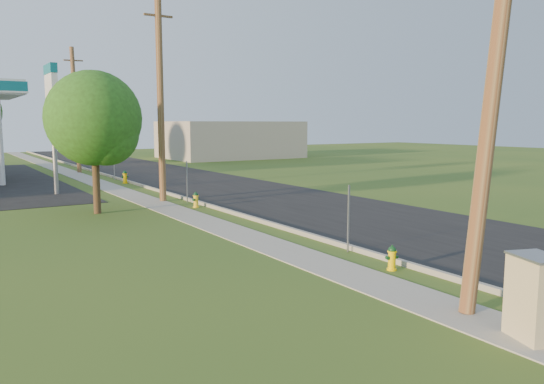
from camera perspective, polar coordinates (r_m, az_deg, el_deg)
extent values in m
plane|color=#34541E|center=(12.98, 19.64, -10.01)|extent=(140.00, 140.00, 0.00)
cube|color=black|center=(22.98, 6.81, -2.12)|extent=(8.00, 120.00, 0.02)
cube|color=gray|center=(20.70, -1.81, -2.94)|extent=(0.15, 120.00, 0.15)
cube|color=gray|center=(19.89, -6.15, -3.58)|extent=(1.50, 120.00, 0.03)
cylinder|color=brown|center=(11.38, 22.84, 11.69)|extent=(1.31, 0.32, 9.48)
cylinder|color=brown|center=(26.24, -11.91, 9.67)|extent=(0.32, 0.32, 9.80)
cube|color=brown|center=(26.69, -12.14, 18.06)|extent=(1.40, 0.10, 0.10)
cylinder|color=brown|center=(43.53, -20.37, 8.20)|extent=(0.49, 0.32, 9.50)
cube|color=brown|center=(43.78, -20.60, 13.11)|extent=(1.40, 0.10, 0.12)
cube|color=gray|center=(15.74, 8.23, -2.88)|extent=(0.05, 0.04, 2.00)
cube|color=gray|center=(25.76, -9.12, 1.09)|extent=(0.05, 0.04, 2.00)
cube|color=gray|center=(37.23, -16.61, 2.79)|extent=(0.05, 0.04, 2.00)
cylinder|color=silver|center=(36.39, -27.24, 4.94)|extent=(0.36, 0.36, 5.50)
cylinder|color=gray|center=(30.53, -22.36, 4.42)|extent=(0.24, 0.24, 5.00)
cube|color=silver|center=(30.56, -22.67, 10.61)|extent=(0.30, 2.00, 2.00)
cube|color=#0C616E|center=(30.63, -22.75, 12.10)|extent=(0.34, 2.04, 0.50)
cube|color=#A2988A|center=(59.49, -4.53, 5.64)|extent=(14.00, 10.00, 4.00)
cylinder|color=#352819|center=(23.44, -18.40, 1.51)|extent=(0.30, 0.30, 3.08)
sphere|color=#264A18|center=(23.34, -18.64, 7.53)|extent=(3.94, 3.94, 3.94)
sphere|color=#264A18|center=(23.15, -17.43, 6.06)|extent=(2.71, 2.71, 2.71)
cylinder|color=#FACD00|center=(14.24, 12.74, -8.10)|extent=(0.25, 0.25, 0.05)
cylinder|color=#FACD00|center=(14.18, 12.77, -7.17)|extent=(0.20, 0.20, 0.53)
cylinder|color=#FACD00|center=(14.12, 12.80, -6.26)|extent=(0.25, 0.25, 0.04)
sphere|color=#0E3A16|center=(14.11, 12.80, -6.11)|extent=(0.20, 0.20, 0.20)
cylinder|color=#0E3A16|center=(14.09, 12.82, -5.69)|extent=(0.04, 0.04, 0.05)
cylinder|color=#0E3A16|center=(14.05, 13.03, -7.00)|extent=(0.12, 0.13, 0.10)
cylinder|color=#0E3A16|center=(14.10, 12.33, -6.93)|extent=(0.11, 0.10, 0.08)
cylinder|color=#0E3A16|center=(14.22, 13.23, -6.84)|extent=(0.11, 0.10, 0.08)
cylinder|color=yellow|center=(24.27, -8.18, -1.59)|extent=(0.27, 0.27, 0.06)
cylinder|color=yellow|center=(24.23, -8.19, -0.98)|extent=(0.21, 0.21, 0.58)
cylinder|color=yellow|center=(24.19, -8.20, -0.39)|extent=(0.27, 0.27, 0.04)
sphere|color=#0E361A|center=(24.19, -8.20, -0.30)|extent=(0.22, 0.22, 0.22)
cylinder|color=#0E361A|center=(24.17, -8.21, -0.03)|extent=(0.05, 0.05, 0.06)
cylinder|color=#0E361A|center=(24.13, -7.96, -0.83)|extent=(0.14, 0.15, 0.11)
cylinder|color=#0E361A|center=(24.12, -8.41, -0.84)|extent=(0.12, 0.12, 0.09)
cylinder|color=#0E361A|center=(24.32, -7.97, -0.76)|extent=(0.12, 0.12, 0.09)
cylinder|color=#F8BE07|center=(34.92, -15.51, 0.95)|extent=(0.31, 0.31, 0.07)
cylinder|color=#F8BE07|center=(34.89, -15.53, 1.44)|extent=(0.25, 0.25, 0.67)
cylinder|color=#F8BE07|center=(34.86, -15.55, 1.91)|extent=(0.31, 0.31, 0.04)
sphere|color=#073417|center=(34.86, -15.55, 1.99)|extent=(0.26, 0.26, 0.26)
cylinder|color=#073417|center=(34.84, -15.56, 2.21)|extent=(0.06, 0.06, 0.07)
cylinder|color=#073417|center=(34.73, -15.49, 1.56)|extent=(0.14, 0.15, 0.12)
cylinder|color=#073417|center=(34.85, -15.79, 1.57)|extent=(0.12, 0.11, 0.10)
cylinder|color=#073417|center=(34.91, -15.28, 1.60)|extent=(0.12, 0.11, 0.10)
cube|color=tan|center=(10.46, 26.45, -10.31)|extent=(0.88, 1.01, 1.49)
cube|color=gray|center=(10.26, 26.70, -6.23)|extent=(0.93, 1.07, 0.04)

